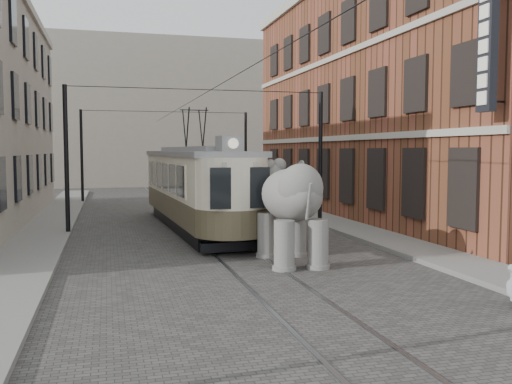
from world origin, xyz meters
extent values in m
plane|color=#4A4644|center=(0.00, 0.00, 0.00)|extent=(120.00, 120.00, 0.00)
cube|color=slate|center=(6.00, 0.00, 0.07)|extent=(2.00, 60.00, 0.15)
cube|color=slate|center=(-6.50, 0.00, 0.07)|extent=(2.00, 60.00, 0.15)
cube|color=brown|center=(11.00, 9.00, 6.00)|extent=(8.00, 26.00, 12.00)
cube|color=gray|center=(0.00, 40.00, 7.00)|extent=(28.00, 10.00, 14.00)
camera|label=1|loc=(-4.03, -17.52, 3.41)|focal=39.33mm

